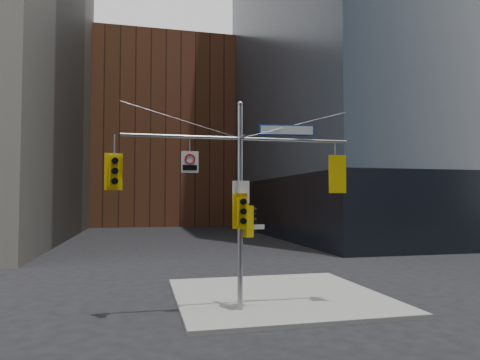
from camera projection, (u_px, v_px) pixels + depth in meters
name	position (u px, v px, depth m)	size (l,w,h in m)	color
ground	(256.00, 332.00, 12.56)	(160.00, 160.00, 0.00)	black
sidewalk_corner	(278.00, 296.00, 16.91)	(8.00, 8.00, 0.15)	gray
podium_ne	(414.00, 207.00, 50.17)	(36.40, 36.40, 6.00)	black
brick_midrise	(162.00, 137.00, 69.61)	(26.00, 20.00, 28.00)	brown
signal_assembly	(240.00, 184.00, 14.69)	(8.00, 0.80, 7.30)	#92949A
traffic_light_west_arm	(114.00, 171.00, 13.78)	(0.57, 0.51, 1.21)	yellow
traffic_light_east_arm	(335.00, 174.00, 15.52)	(0.65, 0.52, 1.37)	yellow
traffic_light_pole_side	(249.00, 221.00, 14.73)	(0.47, 0.40, 1.08)	yellow
traffic_light_pole_front	(242.00, 211.00, 14.39)	(0.57, 0.45, 1.20)	yellow
street_sign_blade	(287.00, 130.00, 15.17)	(1.99, 0.31, 0.39)	#103494
regulatory_sign_arm	(190.00, 161.00, 14.31)	(0.58, 0.07, 0.73)	silver
regulatory_sign_pole	(241.00, 193.00, 14.57)	(0.59, 0.07, 0.77)	silver
street_blade_ew	(253.00, 227.00, 14.74)	(0.83, 0.04, 0.17)	silver
street_blade_ns	(237.00, 226.00, 15.07)	(0.05, 0.81, 0.16)	#145926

